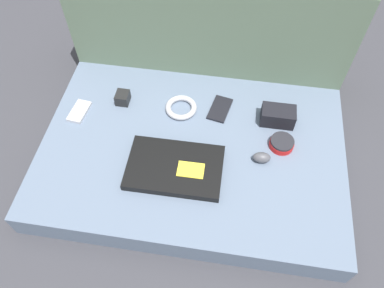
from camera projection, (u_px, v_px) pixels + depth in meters
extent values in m
plane|color=#38383D|center=(192.00, 163.00, 1.43)|extent=(8.00, 8.00, 0.00)
cube|color=slate|center=(192.00, 155.00, 1.39)|extent=(1.09, 0.74, 0.11)
cube|color=#60755B|center=(210.00, 30.00, 1.49)|extent=(1.09, 0.20, 0.51)
cube|color=black|center=(175.00, 168.00, 1.28)|extent=(0.33, 0.21, 0.03)
cube|color=yellow|center=(191.00, 170.00, 1.26)|extent=(0.09, 0.06, 0.00)
ellipsoid|color=#4C4C51|center=(262.00, 158.00, 1.30)|extent=(0.06, 0.04, 0.04)
cylinder|color=red|center=(282.00, 144.00, 1.34)|extent=(0.09, 0.09, 0.02)
cylinder|color=#232328|center=(282.00, 141.00, 1.33)|extent=(0.08, 0.08, 0.01)
cube|color=#B7B7BC|center=(79.00, 111.00, 1.44)|extent=(0.07, 0.11, 0.01)
cube|color=black|center=(220.00, 109.00, 1.44)|extent=(0.09, 0.13, 0.01)
cube|color=black|center=(278.00, 116.00, 1.39)|extent=(0.12, 0.07, 0.07)
cube|color=black|center=(123.00, 98.00, 1.45)|extent=(0.05, 0.06, 0.04)
torus|color=#B2B2B7|center=(181.00, 108.00, 1.44)|extent=(0.12, 0.12, 0.02)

